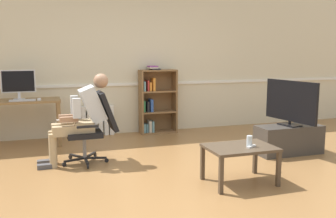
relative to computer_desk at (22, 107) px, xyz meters
The scene contains 15 objects.
ground_plane 2.93m from the computer_desk, 48.66° to the right, with size 18.00×18.00×0.00m, color olive.
back_wall 2.08m from the computer_desk, 14.80° to the left, with size 12.00×0.13×2.70m.
computer_desk is the anchor object (origin of this frame).
imac_monitor 0.41m from the computer_desk, 114.25° to the left, with size 0.53×0.14×0.48m.
keyboard 0.19m from the computer_desk, 80.34° to the right, with size 0.39×0.12×0.02m, color silver.
computer_mouse 0.33m from the computer_desk, 23.99° to the right, with size 0.06×0.10×0.03m, color white.
bookshelf 2.34m from the computer_desk, ahead, with size 0.69×0.29×1.26m.
radiator 1.32m from the computer_desk, 17.96° to the left, with size 0.68×0.08×0.55m.
office_chair 1.60m from the computer_desk, 51.57° to the right, with size 0.77×0.61×0.98m.
person_seated 1.49m from the computer_desk, 57.05° to the right, with size 0.98×0.40×1.23m.
tv_stand 4.21m from the computer_desk, 24.67° to the right, with size 1.00×0.39×0.43m.
tv_screen 4.19m from the computer_desk, 24.66° to the right, with size 0.25×0.97×0.67m.
coffee_table 3.63m from the computer_desk, 46.80° to the right, with size 0.78×0.55×0.44m.
drinking_glass 3.72m from the computer_desk, 46.33° to the right, with size 0.07×0.07×0.13m, color silver.
spare_remote 3.75m from the computer_desk, 46.53° to the right, with size 0.04×0.15×0.02m, color white.
Camera 1 is at (-1.53, -4.20, 1.52)m, focal length 39.83 mm.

